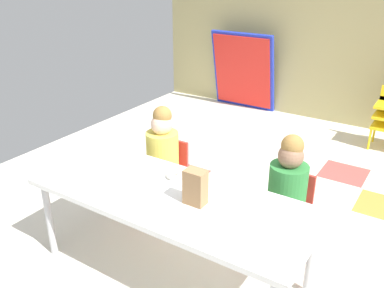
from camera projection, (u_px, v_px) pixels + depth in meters
ground_plane at (244, 226)px, 3.33m from camera, size 5.25×5.59×0.02m
back_wall at (354, 15)px, 4.92m from camera, size 5.25×0.10×2.72m
craft_table at (171, 201)px, 2.61m from camera, size 1.83×0.73×0.61m
seated_child_near_camera at (163, 150)px, 3.31m from camera, size 0.32×0.31×0.92m
seated_child_middle_seat at (288, 186)px, 2.79m from camera, size 0.32×0.31×0.92m
folded_activity_table at (243, 71)px, 5.76m from camera, size 0.90×0.29×1.09m
paper_bag_brown at (195, 187)px, 2.45m from camera, size 0.13×0.09×0.22m
paper_plate_near_edge at (174, 178)px, 2.77m from camera, size 0.18×0.18×0.01m
donut_powdered_on_plate at (174, 175)px, 2.76m from camera, size 0.11×0.11×0.03m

